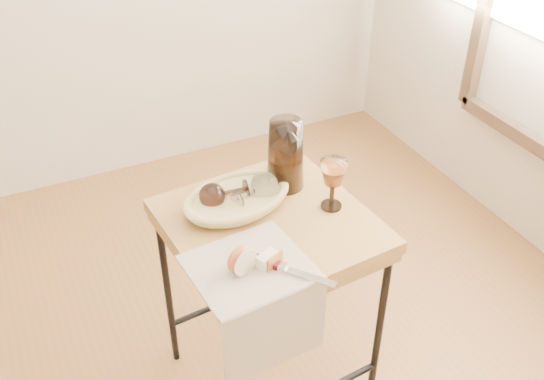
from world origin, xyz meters
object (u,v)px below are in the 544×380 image
side_table (269,307)px  tea_towel (249,267)px  table_knife (286,268)px  apple_half (240,259)px  pitcher (285,154)px  goblet_lying_a (227,193)px  goblet_lying_b (253,191)px  wine_goblet (333,184)px  bread_basket (237,200)px

side_table → tea_towel: tea_towel is taller
tea_towel → table_knife: table_knife is taller
tea_towel → apple_half: bearing=-178.0°
pitcher → table_knife: 0.41m
tea_towel → pitcher: (0.26, 0.30, 0.11)m
side_table → goblet_lying_a: bearing=127.3°
side_table → goblet_lying_b: 0.42m
tea_towel → wine_goblet: wine_goblet is taller
bread_basket → apple_half: (-0.10, -0.27, 0.02)m
goblet_lying_a → pitcher: 0.22m
bread_basket → goblet_lying_a: size_ratio=2.38×
bread_basket → tea_towel: bearing=-116.1°
side_table → table_knife: size_ratio=2.82×
wine_goblet → goblet_lying_a: bearing=154.4°
table_knife → wine_goblet: bearing=89.6°
tea_towel → bread_basket: bearing=68.8°
bread_basket → side_table: bearing=-69.1°
bread_basket → goblet_lying_a: goblet_lying_a is taller
wine_goblet → tea_towel: bearing=-156.9°
side_table → wine_goblet: 0.48m
wine_goblet → side_table: bearing=173.5°
bread_basket → wine_goblet: (0.26, -0.12, 0.06)m
apple_half → goblet_lying_b: bearing=39.7°
goblet_lying_a → goblet_lying_b: goblet_lying_b is taller
wine_goblet → apple_half: bearing=-157.9°
pitcher → table_knife: size_ratio=1.05×
goblet_lying_b → pitcher: size_ratio=0.51×
wine_goblet → apple_half: size_ratio=1.98×
bread_basket → goblet_lying_b: goblet_lying_b is taller
goblet_lying_b → apple_half: goblet_lying_b is taller
tea_towel → bread_basket: size_ratio=1.01×
apple_half → table_knife: size_ratio=0.32×
tea_towel → wine_goblet: 0.37m
goblet_lying_a → wine_goblet: size_ratio=0.78×
apple_half → table_knife: (0.11, -0.05, -0.03)m
bread_basket → goblet_lying_a: bearing=143.7°
goblet_lying_a → apple_half: bearing=79.2°
side_table → bread_basket: (-0.06, 0.10, 0.38)m
goblet_lying_a → table_knife: 0.34m
goblet_lying_a → table_knife: size_ratio=0.50×
goblet_lying_b → wine_goblet: size_ratio=0.84×
pitcher → tea_towel: bearing=-143.0°
goblet_lying_a → goblet_lying_b: (0.07, -0.03, 0.00)m
goblet_lying_b → side_table: bearing=-96.3°
side_table → bread_basket: size_ratio=2.37×
side_table → wine_goblet: bearing=-6.5°
side_table → bread_basket: bread_basket is taller
pitcher → wine_goblet: pitcher is taller
pitcher → wine_goblet: bearing=-78.3°
wine_goblet → apple_half: (-0.36, -0.15, -0.04)m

